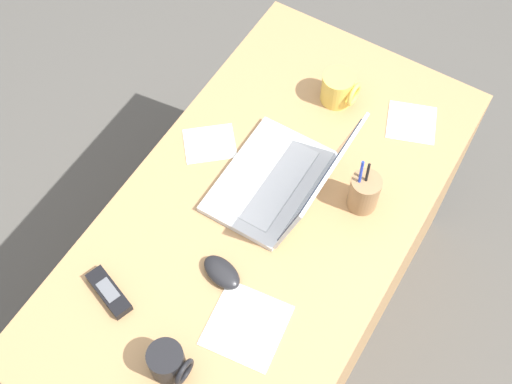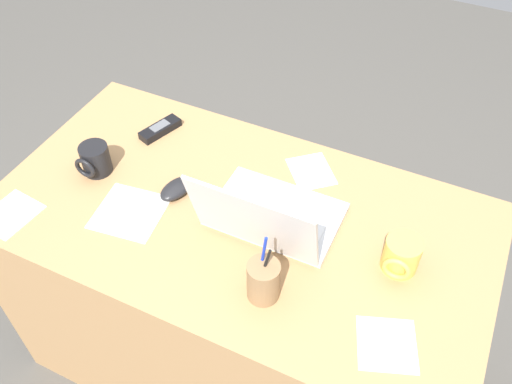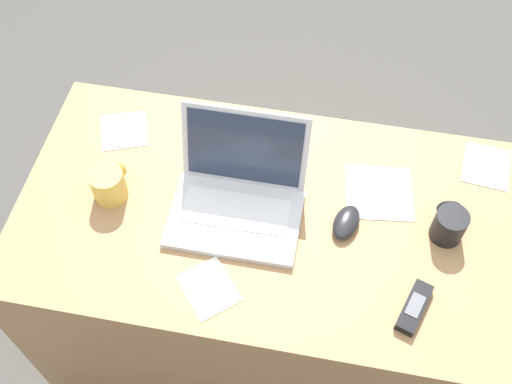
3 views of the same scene
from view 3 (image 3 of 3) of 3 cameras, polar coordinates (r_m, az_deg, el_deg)
The scene contains 12 objects.
ground_plane at distance 2.26m, azimuth 1.03°, elevation -12.36°, with size 6.00×6.00×0.00m, color #4C4944.
desk at distance 1.91m, azimuth 1.20°, elevation -8.11°, with size 1.31×0.70×0.76m, color #A87C4F.
laptop at distance 1.56m, azimuth -1.66°, elevation -0.29°, with size 0.33×0.28×0.23m.
computer_mouse at distance 1.57m, azimuth 8.30°, elevation -2.68°, with size 0.06×0.11×0.03m, color black.
coffee_mug_white at distance 1.62m, azimuth -13.36°, elevation 0.75°, with size 0.09×0.10×0.09m.
coffee_mug_tall at distance 1.59m, azimuth 17.31°, elevation -2.85°, with size 0.08×0.09×0.09m.
cordless_phone at distance 1.49m, azimuth 14.32°, elevation -10.23°, with size 0.09×0.14×0.03m.
pen_holder at distance 1.67m, azimuth -2.78°, elevation 5.32°, with size 0.08×0.08×0.18m.
paper_note_near_laptop at distance 1.49m, azimuth -4.36°, elevation -8.82°, with size 0.11×0.13×0.00m, color white.
paper_note_left at distance 1.78m, azimuth -12.02°, elevation 5.53°, with size 0.13×0.13×0.00m, color white.
paper_note_right at distance 1.65m, azimuth 11.23°, elevation -0.07°, with size 0.17×0.17×0.00m, color white.
paper_note_front at distance 1.78m, azimuth 20.40°, elevation 2.24°, with size 0.12×0.14×0.00m, color white.
Camera 3 is at (0.12, -0.84, 2.10)m, focal length 43.56 mm.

